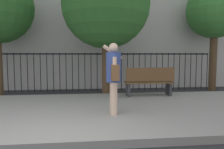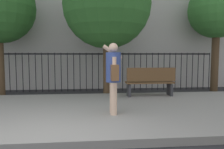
{
  "view_description": "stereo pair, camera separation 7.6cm",
  "coord_description": "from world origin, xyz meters",
  "views": [
    {
      "loc": [
        0.7,
        -3.47,
        1.51
      ],
      "look_at": [
        1.32,
        1.93,
        1.04
      ],
      "focal_mm": 36.15,
      "sensor_mm": 36.0,
      "label": 1
    },
    {
      "loc": [
        0.77,
        -3.48,
        1.51
      ],
      "look_at": [
        1.32,
        1.93,
        1.04
      ],
      "focal_mm": 36.15,
      "sensor_mm": 36.0,
      "label": 2
    }
  ],
  "objects": [
    {
      "name": "sidewalk",
      "position": [
        0.0,
        2.2,
        0.07
      ],
      "size": [
        28.0,
        4.4,
        0.15
      ],
      "primitive_type": "cube",
      "color": "gray",
      "rests_on": "ground"
    },
    {
      "name": "street_tree_far",
      "position": [
        1.4,
        4.6,
        3.27
      ],
      "size": [
        3.11,
        3.11,
        4.84
      ],
      "color": "#4C3823",
      "rests_on": "ground"
    },
    {
      "name": "street_bench",
      "position": [
        2.76,
        3.72,
        0.65
      ],
      "size": [
        1.6,
        0.45,
        0.95
      ],
      "color": "brown",
      "rests_on": "sidewalk"
    },
    {
      "name": "iron_fence",
      "position": [
        0.0,
        5.9,
        1.02
      ],
      "size": [
        12.03,
        0.04,
        1.6
      ],
      "color": "black",
      "rests_on": "ground"
    },
    {
      "name": "street_tree_near",
      "position": [
        5.96,
        5.4,
        3.31
      ],
      "size": [
        2.31,
        2.31,
        4.5
      ],
      "color": "#4C3823",
      "rests_on": "ground"
    },
    {
      "name": "pedestrian_on_phone",
      "position": [
        1.32,
        1.6,
        1.1
      ],
      "size": [
        0.48,
        0.65,
        1.63
      ],
      "color": "beige",
      "rests_on": "sidewalk"
    }
  ]
}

